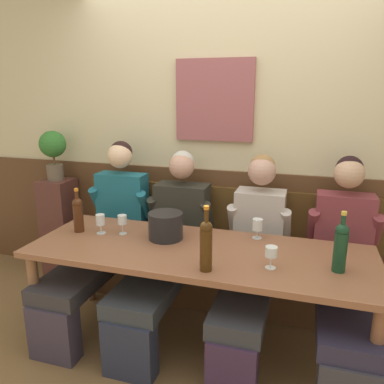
{
  "coord_description": "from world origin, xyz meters",
  "views": [
    {
      "loc": [
        0.63,
        -2.02,
        1.72
      ],
      "look_at": [
        -0.13,
        0.46,
        1.03
      ],
      "focal_mm": 35.47,
      "sensor_mm": 36.0,
      "label": 1
    }
  ],
  "objects_px": {
    "dining_table": "(198,260)",
    "wine_bottle_green_tall": "(78,213)",
    "person_center_right_seat": "(253,249)",
    "wine_glass_mid_right": "(100,221)",
    "person_center_left_seat": "(169,242)",
    "wine_bottle_amber_mid": "(341,246)",
    "wine_bottle_clear_water": "(206,244)",
    "wine_glass_mid_left": "(258,226)",
    "potted_plant": "(53,150)",
    "wine_glass_by_bottle": "(271,253)",
    "wine_glass_right_end": "(122,220)",
    "wall_bench": "(220,268)",
    "person_left_seat": "(104,233)",
    "person_right_seat": "(345,263)",
    "ice_bucket": "(166,226)"
  },
  "relations": [
    {
      "from": "wine_bottle_green_tall",
      "to": "ice_bucket",
      "type": "bearing_deg",
      "value": 4.92
    },
    {
      "from": "dining_table",
      "to": "wine_glass_mid_right",
      "type": "bearing_deg",
      "value": 175.26
    },
    {
      "from": "wine_glass_mid_right",
      "to": "potted_plant",
      "type": "distance_m",
      "value": 1.1
    },
    {
      "from": "wine_bottle_green_tall",
      "to": "wine_glass_right_end",
      "type": "height_order",
      "value": "wine_bottle_green_tall"
    },
    {
      "from": "dining_table",
      "to": "wine_bottle_green_tall",
      "type": "bearing_deg",
      "value": 176.77
    },
    {
      "from": "person_center_right_seat",
      "to": "potted_plant",
      "type": "height_order",
      "value": "potted_plant"
    },
    {
      "from": "person_center_right_seat",
      "to": "wine_glass_by_bottle",
      "type": "xyz_separation_m",
      "value": [
        0.16,
        -0.46,
        0.19
      ]
    },
    {
      "from": "wall_bench",
      "to": "wine_bottle_clear_water",
      "type": "xyz_separation_m",
      "value": [
        0.13,
        -0.93,
        0.61
      ]
    },
    {
      "from": "person_left_seat",
      "to": "wine_bottle_clear_water",
      "type": "xyz_separation_m",
      "value": [
        0.99,
        -0.57,
        0.26
      ]
    },
    {
      "from": "person_center_right_seat",
      "to": "wine_glass_mid_right",
      "type": "xyz_separation_m",
      "value": [
        -1.06,
        -0.26,
        0.19
      ]
    },
    {
      "from": "dining_table",
      "to": "wine_glass_mid_right",
      "type": "xyz_separation_m",
      "value": [
        -0.75,
        0.06,
        0.17
      ]
    },
    {
      "from": "potted_plant",
      "to": "wine_glass_mid_left",
      "type": "bearing_deg",
      "value": -11.33
    },
    {
      "from": "person_right_seat",
      "to": "wine_glass_by_bottle",
      "type": "height_order",
      "value": "person_right_seat"
    },
    {
      "from": "person_center_left_seat",
      "to": "wine_glass_mid_right",
      "type": "height_order",
      "value": "person_center_left_seat"
    },
    {
      "from": "person_center_left_seat",
      "to": "person_center_right_seat",
      "type": "bearing_deg",
      "value": 1.48
    },
    {
      "from": "person_left_seat",
      "to": "wine_bottle_green_tall",
      "type": "height_order",
      "value": "person_left_seat"
    },
    {
      "from": "dining_table",
      "to": "wine_bottle_amber_mid",
      "type": "distance_m",
      "value": 0.88
    },
    {
      "from": "person_left_seat",
      "to": "wine_glass_by_bottle",
      "type": "relative_size",
      "value": 9.93
    },
    {
      "from": "wall_bench",
      "to": "person_center_left_seat",
      "type": "height_order",
      "value": "person_center_left_seat"
    },
    {
      "from": "wine_glass_by_bottle",
      "to": "wine_glass_right_end",
      "type": "bearing_deg",
      "value": 167.18
    },
    {
      "from": "dining_table",
      "to": "wine_glass_right_end",
      "type": "height_order",
      "value": "wine_glass_right_end"
    },
    {
      "from": "person_center_left_seat",
      "to": "wine_bottle_clear_water",
      "type": "distance_m",
      "value": 0.78
    },
    {
      "from": "wine_bottle_green_tall",
      "to": "wine_glass_mid_left",
      "type": "distance_m",
      "value": 1.29
    },
    {
      "from": "wine_glass_by_bottle",
      "to": "wine_glass_right_end",
      "type": "xyz_separation_m",
      "value": [
        -1.07,
        0.24,
        0.01
      ]
    },
    {
      "from": "person_right_seat",
      "to": "person_center_right_seat",
      "type": "bearing_deg",
      "value": 177.82
    },
    {
      "from": "wine_glass_mid_right",
      "to": "person_center_right_seat",
      "type": "bearing_deg",
      "value": 13.69
    },
    {
      "from": "wall_bench",
      "to": "wine_bottle_green_tall",
      "type": "bearing_deg",
      "value": -147.09
    },
    {
      "from": "wine_glass_right_end",
      "to": "person_left_seat",
      "type": "bearing_deg",
      "value": 144.62
    },
    {
      "from": "ice_bucket",
      "to": "wine_bottle_clear_water",
      "type": "bearing_deg",
      "value": -44.55
    },
    {
      "from": "wine_glass_mid_right",
      "to": "person_right_seat",
      "type": "bearing_deg",
      "value": 8.03
    },
    {
      "from": "person_left_seat",
      "to": "potted_plant",
      "type": "height_order",
      "value": "potted_plant"
    },
    {
      "from": "wall_bench",
      "to": "wine_bottle_amber_mid",
      "type": "relative_size",
      "value": 7.11
    },
    {
      "from": "dining_table",
      "to": "wall_bench",
      "type": "bearing_deg",
      "value": 90.0
    },
    {
      "from": "person_center_right_seat",
      "to": "potted_plant",
      "type": "relative_size",
      "value": 2.8
    },
    {
      "from": "wine_bottle_amber_mid",
      "to": "wine_glass_right_end",
      "type": "xyz_separation_m",
      "value": [
        -1.44,
        0.17,
        -0.05
      ]
    },
    {
      "from": "wine_bottle_clear_water",
      "to": "wine_glass_mid_left",
      "type": "xyz_separation_m",
      "value": [
        0.21,
        0.58,
        -0.07
      ]
    },
    {
      "from": "wall_bench",
      "to": "wine_glass_by_bottle",
      "type": "relative_size",
      "value": 19.04
    },
    {
      "from": "person_left_seat",
      "to": "wine_glass_by_bottle",
      "type": "xyz_separation_m",
      "value": [
        1.34,
        -0.44,
        0.19
      ]
    },
    {
      "from": "wine_glass_right_end",
      "to": "wine_bottle_amber_mid",
      "type": "bearing_deg",
      "value": -6.64
    },
    {
      "from": "wine_bottle_clear_water",
      "to": "potted_plant",
      "type": "bearing_deg",
      "value": 150.38
    },
    {
      "from": "dining_table",
      "to": "ice_bucket",
      "type": "xyz_separation_m",
      "value": [
        -0.27,
        0.11,
        0.17
      ]
    },
    {
      "from": "wine_glass_right_end",
      "to": "wine_glass_mid_left",
      "type": "bearing_deg",
      "value": 12.18
    },
    {
      "from": "dining_table",
      "to": "wine_bottle_green_tall",
      "type": "relative_size",
      "value": 6.86
    },
    {
      "from": "person_center_left_seat",
      "to": "wine_bottle_amber_mid",
      "type": "bearing_deg",
      "value": -17.67
    },
    {
      "from": "wine_glass_by_bottle",
      "to": "potted_plant",
      "type": "relative_size",
      "value": 0.29
    },
    {
      "from": "person_right_seat",
      "to": "potted_plant",
      "type": "xyz_separation_m",
      "value": [
        -2.49,
        0.38,
        0.59
      ]
    },
    {
      "from": "person_left_seat",
      "to": "wine_glass_right_end",
      "type": "distance_m",
      "value": 0.39
    },
    {
      "from": "wine_glass_by_bottle",
      "to": "potted_plant",
      "type": "xyz_separation_m",
      "value": [
        -2.04,
        0.83,
        0.39
      ]
    },
    {
      "from": "wine_bottle_green_tall",
      "to": "wine_glass_mid_right",
      "type": "height_order",
      "value": "wine_bottle_green_tall"
    },
    {
      "from": "dining_table",
      "to": "person_left_seat",
      "type": "height_order",
      "value": "person_left_seat"
    }
  ]
}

